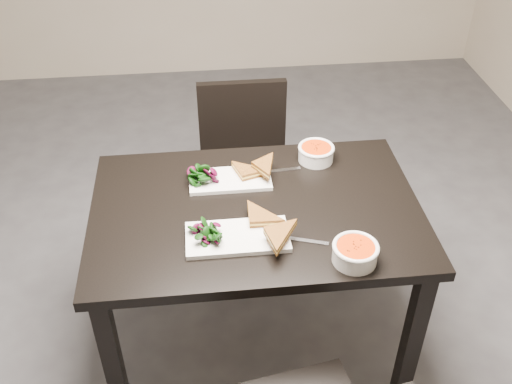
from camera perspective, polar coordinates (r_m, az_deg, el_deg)
ground at (r=2.81m, az=-10.16°, el=-11.48°), size 5.00×5.00×0.00m
table at (r=2.21m, az=-0.00°, el=-3.48°), size 1.20×0.80×0.75m
chair_far at (r=2.85m, az=-1.10°, el=3.01°), size 0.42×0.42×0.85m
plate_near at (r=2.01m, az=-1.81°, el=-4.38°), size 0.35×0.18×0.02m
sandwich_near at (r=2.00m, az=-0.00°, el=-3.17°), size 0.18×0.14×0.06m
salad_near at (r=1.98m, az=-4.71°, el=-3.87°), size 0.11×0.10×0.05m
soup_bowl_near at (r=1.93m, az=9.57°, el=-5.74°), size 0.15×0.15×0.07m
cutlery_near at (r=2.01m, az=4.50°, el=-4.66°), size 0.18×0.07×0.00m
plate_far at (r=2.27m, az=-2.53°, el=1.20°), size 0.31×0.16×0.02m
sandwich_far at (r=2.24m, az=-0.86°, el=1.77°), size 0.18×0.16×0.05m
salad_far at (r=2.25m, az=-5.09°, el=1.63°), size 0.10×0.09×0.04m
soup_bowl_far at (r=2.38m, az=5.83°, el=3.84°), size 0.15×0.15×0.07m
cutlery_far at (r=2.32m, az=2.15°, el=2.08°), size 0.18×0.03×0.00m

